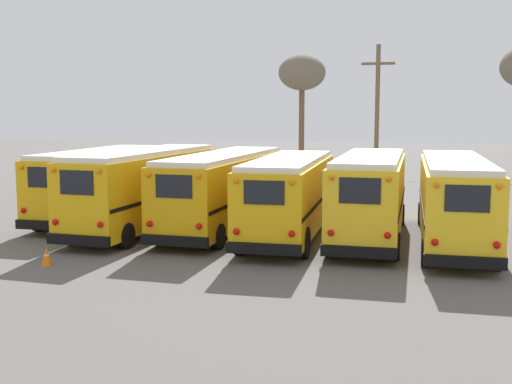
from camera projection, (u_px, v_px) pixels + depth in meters
name	position (u px, v px, depth m)	size (l,w,h in m)	color
ground_plane	(259.00, 230.00, 26.66)	(160.00, 160.00, 0.00)	#5B5956
school_bus_0	(100.00, 182.00, 29.19)	(2.78, 9.48, 3.18)	#EAAA0F
school_bus_1	(145.00, 187.00, 26.66)	(2.71, 10.26, 3.33)	#EAAA0F
school_bus_2	(224.00, 188.00, 26.91)	(2.55, 10.88, 3.18)	#E5A00C
school_bus_3	(289.00, 194.00, 24.94)	(2.97, 9.86, 3.13)	#EAAA0F
school_bus_4	(370.00, 194.00, 24.56)	(2.68, 9.58, 3.26)	yellow
school_bus_5	(454.00, 198.00, 23.83)	(2.80, 10.90, 3.18)	yellow
utility_pole	(377.00, 120.00, 34.99)	(1.80, 0.24, 8.51)	brown
bare_tree_1	(302.00, 75.00, 41.97)	(3.09, 3.09, 8.62)	brown
fence_line	(298.00, 186.00, 33.88)	(23.47, 0.06, 1.42)	#939399
traffic_cone	(47.00, 256.00, 20.52)	(0.36, 0.36, 0.60)	orange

